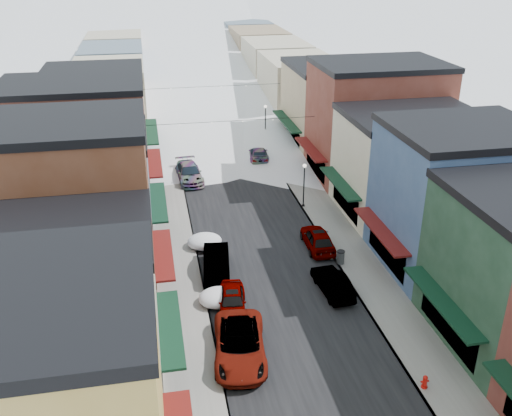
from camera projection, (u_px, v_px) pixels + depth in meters
name	position (u px, v px, depth m)	size (l,w,h in m)	color
road	(210.00, 125.00, 74.95)	(10.00, 160.00, 0.01)	black
sidewalk_left	(159.00, 127.00, 73.78)	(3.20, 160.00, 0.15)	gray
sidewalk_right	(259.00, 122.00, 76.06)	(3.20, 160.00, 0.15)	gray
curb_left	(171.00, 126.00, 74.05)	(0.10, 160.00, 0.15)	slate
curb_right	(248.00, 122.00, 75.79)	(0.10, 160.00, 0.15)	slate
bldg_l_cream	(55.00, 315.00, 28.34)	(11.30, 8.20, 9.50)	beige
bldg_l_brick_near	(59.00, 220.00, 34.75)	(12.30, 8.20, 12.50)	brown
bldg_l_grayblue	(83.00, 192.00, 43.15)	(11.30, 9.20, 9.00)	slate
bldg_l_brick_far	(78.00, 143.00, 50.58)	(13.30, 9.20, 11.00)	brown
bldg_l_tan	(97.00, 118.00, 59.88)	(11.30, 11.20, 10.00)	tan
bldg_r_blue	(458.00, 198.00, 40.25)	(11.30, 9.20, 10.50)	#37527E
bldg_r_cream	(409.00, 164.00, 48.68)	(12.30, 9.20, 9.00)	beige
bldg_r_brick_far	(376.00, 120.00, 56.26)	(13.30, 9.20, 11.50)	maroon
bldg_r_tan	(334.00, 105.00, 65.42)	(11.30, 11.20, 9.50)	tan
distant_blocks	(193.00, 62.00, 93.78)	(34.00, 55.00, 8.00)	gray
overhead_cables	(222.00, 102.00, 61.21)	(16.40, 15.04, 0.04)	black
car_white_suv	(240.00, 345.00, 32.34)	(2.87, 6.22, 1.73)	silver
car_silver_sedan	(232.00, 301.00, 36.53)	(1.74, 4.33, 1.48)	gray
car_dark_hatch	(216.00, 264.00, 40.60)	(1.80, 5.17, 1.70)	black
car_silver_wagon	(189.00, 173.00, 56.84)	(2.34, 5.75, 1.67)	#A2A4AA
car_green_sedan	(333.00, 283.00, 38.50)	(1.58, 4.52, 1.49)	black
car_gray_suv	(318.00, 239.00, 44.12)	(1.94, 4.82, 1.64)	#969A9F
car_black_sedan	(258.00, 154.00, 62.20)	(2.07, 5.09, 1.48)	black
car_lane_silver	(197.00, 132.00, 69.83)	(1.64, 4.08, 1.39)	gray
car_lane_white	(212.00, 91.00, 89.24)	(2.56, 5.56, 1.54)	white
fire_hydrant	(425.00, 382.00, 30.08)	(0.45, 0.34, 0.77)	red
trash_can	(341.00, 257.00, 41.81)	(0.60, 0.60, 1.02)	#505354
streetlamp_near	(304.00, 180.00, 50.22)	(0.33, 0.33, 4.02)	black
streetlamp_far	(265.00, 118.00, 67.23)	(0.36, 0.36, 4.38)	black
snow_pile_near	(218.00, 297.00, 37.34)	(2.58, 2.79, 1.09)	white
snow_pile_mid	(205.00, 241.00, 44.36)	(2.69, 2.86, 1.14)	white
snow_pile_far	(188.00, 169.00, 58.98)	(2.32, 2.63, 0.98)	white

